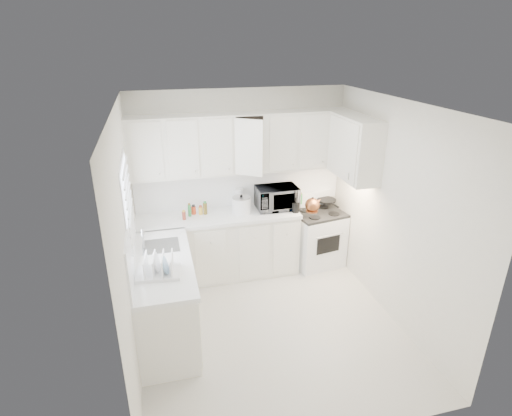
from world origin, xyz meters
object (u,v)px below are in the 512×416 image
object	(u,v)px
tea_kettle	(312,204)
rice_cooker	(241,204)
microwave	(277,195)
dish_rack	(158,264)
utensil_crock	(296,201)
stove	(318,231)

from	to	relation	value
tea_kettle	rice_cooker	xyz separation A→B (m)	(-0.97, 0.19, 0.03)
microwave	dish_rack	bearing A→B (deg)	-141.15
utensil_crock	stove	bearing A→B (deg)	18.03
stove	dish_rack	bearing A→B (deg)	-160.01
microwave	rice_cooker	xyz separation A→B (m)	(-0.52, -0.03, -0.06)
tea_kettle	rice_cooker	distance (m)	0.99
stove	dish_rack	distance (m)	2.73
rice_cooker	dish_rack	bearing A→B (deg)	-129.77
microwave	rice_cooker	bearing A→B (deg)	-176.92
stove	microwave	size ratio (longest dim) A/B	1.87
tea_kettle	rice_cooker	size ratio (longest dim) A/B	0.96
stove	microwave	world-z (taller)	microwave
tea_kettle	rice_cooker	world-z (taller)	rice_cooker
stove	utensil_crock	distance (m)	0.72
stove	dish_rack	size ratio (longest dim) A/B	2.43
utensil_crock	dish_rack	distance (m)	2.26
stove	rice_cooker	xyz separation A→B (m)	(-1.15, 0.03, 0.54)
utensil_crock	dish_rack	world-z (taller)	utensil_crock
microwave	dish_rack	distance (m)	2.20
stove	utensil_crock	world-z (taller)	utensil_crock
tea_kettle	utensil_crock	xyz separation A→B (m)	(-0.24, 0.02, 0.06)
dish_rack	rice_cooker	bearing A→B (deg)	55.36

